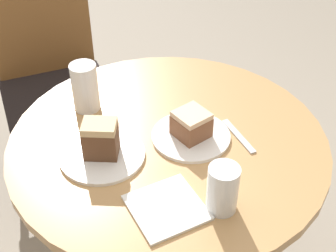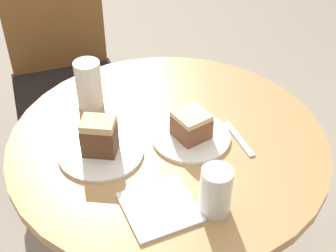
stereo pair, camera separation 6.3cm
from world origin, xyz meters
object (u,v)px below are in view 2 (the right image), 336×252
object	(u,v)px
plate_far	(101,152)
glass_water	(216,193)
chair	(66,81)
plate_near	(191,137)
cake_slice_far	(99,136)
glass_lemonade	(89,87)
cake_slice_near	(191,125)

from	to	relation	value
plate_far	glass_water	bearing A→B (deg)	-62.71
chair	plate_near	world-z (taller)	chair
plate_near	plate_far	xyz separation A→B (m)	(-0.25, 0.06, 0.00)
cake_slice_far	glass_lemonade	world-z (taller)	glass_lemonade
chair	plate_near	size ratio (longest dim) A/B	3.88
cake_slice_near	plate_far	bearing A→B (deg)	166.40
glass_water	glass_lemonade	bearing A→B (deg)	101.00
glass_water	cake_slice_far	bearing A→B (deg)	117.29
cake_slice_far	glass_water	xyz separation A→B (m)	(0.16, -0.32, -0.01)
plate_near	cake_slice_far	bearing A→B (deg)	166.40
plate_near	cake_slice_far	world-z (taller)	cake_slice_far
plate_near	cake_slice_near	bearing A→B (deg)	153.43
glass_lemonade	glass_water	bearing A→B (deg)	-79.00
chair	plate_near	bearing A→B (deg)	-73.97
chair	plate_far	xyz separation A→B (m)	(-0.14, -0.85, 0.30)
plate_far	glass_water	distance (m)	0.36
chair	cake_slice_near	xyz separation A→B (m)	(0.11, -0.91, 0.34)
plate_near	cake_slice_far	xyz separation A→B (m)	(-0.25, 0.06, 0.06)
cake_slice_far	chair	bearing A→B (deg)	80.41
plate_near	glass_lemonade	distance (m)	0.35
cake_slice_far	plate_far	bearing A→B (deg)	14.04
cake_slice_near	glass_lemonade	size ratio (longest dim) A/B	0.64
plate_far	glass_water	xyz separation A→B (m)	(0.16, -0.32, 0.05)
chair	glass_lemonade	world-z (taller)	glass_lemonade
plate_near	plate_far	size ratio (longest dim) A/B	0.96
plate_far	cake_slice_near	bearing A→B (deg)	-13.60
cake_slice_far	cake_slice_near	bearing A→B (deg)	-13.60
cake_slice_near	cake_slice_far	size ratio (longest dim) A/B	0.86
cake_slice_near	cake_slice_far	world-z (taller)	cake_slice_far
cake_slice_near	glass_lemonade	bearing A→B (deg)	123.65
cake_slice_near	glass_water	size ratio (longest dim) A/B	0.77
cake_slice_near	glass_lemonade	xyz separation A→B (m)	(-0.19, 0.29, 0.02)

